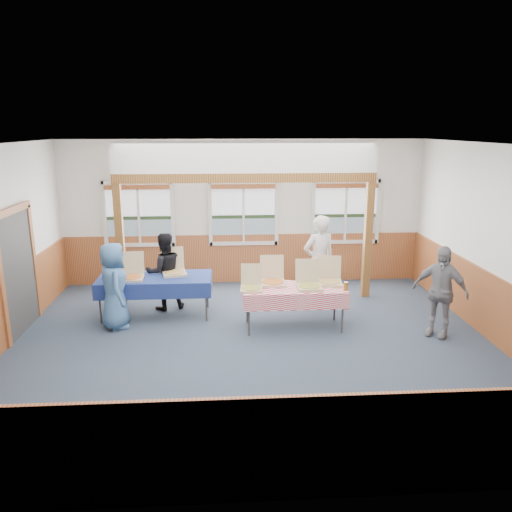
{
  "coord_description": "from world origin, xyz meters",
  "views": [
    {
      "loc": [
        -0.43,
        -7.49,
        3.47
      ],
      "look_at": [
        0.12,
        1.0,
        1.25
      ],
      "focal_mm": 35.0,
      "sensor_mm": 36.0,
      "label": 1
    }
  ],
  "objects_px": {
    "table_left": "(155,279)",
    "person_grey": "(440,291)",
    "table_right": "(294,290)",
    "woman_white": "(319,262)",
    "man_blue": "(114,286)",
    "woman_black": "(164,271)"
  },
  "relations": [
    {
      "from": "table_left",
      "to": "woman_black",
      "type": "bearing_deg",
      "value": 62.37
    },
    {
      "from": "woman_black",
      "to": "man_blue",
      "type": "height_order",
      "value": "man_blue"
    },
    {
      "from": "table_right",
      "to": "person_grey",
      "type": "relative_size",
      "value": 1.23
    },
    {
      "from": "man_blue",
      "to": "person_grey",
      "type": "height_order",
      "value": "person_grey"
    },
    {
      "from": "woman_white",
      "to": "man_blue",
      "type": "relative_size",
      "value": 1.19
    },
    {
      "from": "table_left",
      "to": "man_blue",
      "type": "relative_size",
      "value": 1.41
    },
    {
      "from": "table_left",
      "to": "person_grey",
      "type": "bearing_deg",
      "value": -21.39
    },
    {
      "from": "table_left",
      "to": "woman_white",
      "type": "distance_m",
      "value": 3.15
    },
    {
      "from": "woman_black",
      "to": "man_blue",
      "type": "distance_m",
      "value": 1.19
    },
    {
      "from": "table_left",
      "to": "table_right",
      "type": "bearing_deg",
      "value": -24.14
    },
    {
      "from": "table_right",
      "to": "table_left",
      "type": "bearing_deg",
      "value": 147.96
    },
    {
      "from": "table_right",
      "to": "man_blue",
      "type": "distance_m",
      "value": 3.14
    },
    {
      "from": "woman_black",
      "to": "man_blue",
      "type": "bearing_deg",
      "value": 31.79
    },
    {
      "from": "table_right",
      "to": "man_blue",
      "type": "height_order",
      "value": "man_blue"
    },
    {
      "from": "table_right",
      "to": "woman_white",
      "type": "relative_size",
      "value": 1.05
    },
    {
      "from": "person_grey",
      "to": "table_right",
      "type": "bearing_deg",
      "value": -150.77
    },
    {
      "from": "woman_white",
      "to": "person_grey",
      "type": "distance_m",
      "value": 2.35
    },
    {
      "from": "table_left",
      "to": "woman_white",
      "type": "relative_size",
      "value": 1.19
    },
    {
      "from": "table_left",
      "to": "woman_black",
      "type": "height_order",
      "value": "woman_black"
    },
    {
      "from": "table_left",
      "to": "woman_black",
      "type": "distance_m",
      "value": 0.39
    },
    {
      "from": "woman_black",
      "to": "table_right",
      "type": "bearing_deg",
      "value": 136.9
    },
    {
      "from": "table_right",
      "to": "woman_black",
      "type": "xyz_separation_m",
      "value": [
        -2.36,
        1.12,
        0.05
      ]
    }
  ]
}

